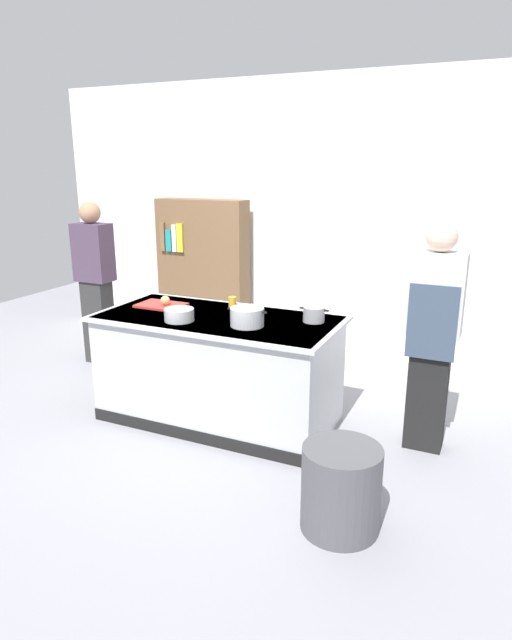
{
  "coord_description": "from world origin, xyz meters",
  "views": [
    {
      "loc": [
        2.05,
        -3.75,
        2.1
      ],
      "look_at": [
        0.25,
        0.2,
        0.85
      ],
      "focal_mm": 30.71,
      "sensor_mm": 36.0,
      "label": 1
    }
  ],
  "objects_px": {
    "juice_cup": "(233,303)",
    "mixing_bowl": "(179,315)",
    "stock_pot": "(247,317)",
    "bookshelf": "(203,272)",
    "onion": "(165,300)",
    "trash_bin": "(341,488)",
    "person_chef": "(433,333)",
    "sauce_pan": "(314,314)",
    "person_guest": "(95,280)"
  },
  "relations": [
    {
      "from": "sauce_pan",
      "to": "juice_cup",
      "type": "relative_size",
      "value": 2.35
    },
    {
      "from": "sauce_pan",
      "to": "bookshelf",
      "type": "bearing_deg",
      "value": 140.09
    },
    {
      "from": "onion",
      "to": "person_guest",
      "type": "distance_m",
      "value": 1.44
    },
    {
      "from": "juice_cup",
      "to": "person_guest",
      "type": "bearing_deg",
      "value": 167.31
    },
    {
      "from": "onion",
      "to": "person_chef",
      "type": "xyz_separation_m",
      "value": [
        2.2,
        0.15,
        -0.05
      ]
    },
    {
      "from": "onion",
      "to": "bookshelf",
      "type": "xyz_separation_m",
      "value": [
        -0.62,
        1.72,
        -0.11
      ]
    },
    {
      "from": "stock_pot",
      "to": "bookshelf",
      "type": "relative_size",
      "value": 0.19
    },
    {
      "from": "onion",
      "to": "person_chef",
      "type": "bearing_deg",
      "value": 3.97
    },
    {
      "from": "juice_cup",
      "to": "mixing_bowl",
      "type": "bearing_deg",
      "value": -111.54
    },
    {
      "from": "sauce_pan",
      "to": "trash_bin",
      "type": "bearing_deg",
      "value": -63.47
    },
    {
      "from": "trash_bin",
      "to": "person_guest",
      "type": "relative_size",
      "value": 0.3
    },
    {
      "from": "sauce_pan",
      "to": "trash_bin",
      "type": "relative_size",
      "value": 0.45
    },
    {
      "from": "onion",
      "to": "person_chef",
      "type": "relative_size",
      "value": 0.05
    },
    {
      "from": "juice_cup",
      "to": "person_chef",
      "type": "bearing_deg",
      "value": -2.11
    },
    {
      "from": "sauce_pan",
      "to": "onion",
      "type": "bearing_deg",
      "value": -175.2
    },
    {
      "from": "trash_bin",
      "to": "person_chef",
      "type": "distance_m",
      "value": 1.41
    },
    {
      "from": "mixing_bowl",
      "to": "person_chef",
      "type": "bearing_deg",
      "value": 13.85
    },
    {
      "from": "onion",
      "to": "trash_bin",
      "type": "height_order",
      "value": "onion"
    },
    {
      "from": "mixing_bowl",
      "to": "person_chef",
      "type": "distance_m",
      "value": 1.92
    },
    {
      "from": "onion",
      "to": "juice_cup",
      "type": "height_order",
      "value": "same"
    },
    {
      "from": "person_chef",
      "to": "onion",
      "type": "bearing_deg",
      "value": 94.63
    },
    {
      "from": "stock_pot",
      "to": "juice_cup",
      "type": "relative_size",
      "value": 3.24
    },
    {
      "from": "person_chef",
      "to": "mixing_bowl",
      "type": "bearing_deg",
      "value": 104.51
    },
    {
      "from": "stock_pot",
      "to": "bookshelf",
      "type": "height_order",
      "value": "bookshelf"
    },
    {
      "from": "stock_pot",
      "to": "mixing_bowl",
      "type": "bearing_deg",
      "value": -169.82
    },
    {
      "from": "trash_bin",
      "to": "bookshelf",
      "type": "height_order",
      "value": "bookshelf"
    },
    {
      "from": "stock_pot",
      "to": "bookshelf",
      "type": "bearing_deg",
      "value": 127.84
    },
    {
      "from": "onion",
      "to": "mixing_bowl",
      "type": "relative_size",
      "value": 0.35
    },
    {
      "from": "mixing_bowl",
      "to": "person_guest",
      "type": "bearing_deg",
      "value": 150.18
    },
    {
      "from": "bookshelf",
      "to": "person_chef",
      "type": "bearing_deg",
      "value": -29.07
    },
    {
      "from": "mixing_bowl",
      "to": "person_chef",
      "type": "xyz_separation_m",
      "value": [
        1.87,
        0.46,
        -0.04
      ]
    },
    {
      "from": "onion",
      "to": "sauce_pan",
      "type": "relative_size",
      "value": 0.34
    },
    {
      "from": "mixing_bowl",
      "to": "juice_cup",
      "type": "xyz_separation_m",
      "value": [
        0.21,
        0.52,
        0.0
      ]
    },
    {
      "from": "sauce_pan",
      "to": "stock_pot",
      "type": "bearing_deg",
      "value": -143.19
    },
    {
      "from": "stock_pot",
      "to": "trash_bin",
      "type": "bearing_deg",
      "value": -40.17
    },
    {
      "from": "stock_pot",
      "to": "person_chef",
      "type": "relative_size",
      "value": 0.19
    },
    {
      "from": "stock_pot",
      "to": "person_chef",
      "type": "height_order",
      "value": "person_chef"
    },
    {
      "from": "juice_cup",
      "to": "sauce_pan",
      "type": "bearing_deg",
      "value": -7.74
    },
    {
      "from": "sauce_pan",
      "to": "bookshelf",
      "type": "distance_m",
      "value": 2.51
    },
    {
      "from": "stock_pot",
      "to": "person_guest",
      "type": "relative_size",
      "value": 0.19
    },
    {
      "from": "onion",
      "to": "bookshelf",
      "type": "relative_size",
      "value": 0.05
    },
    {
      "from": "stock_pot",
      "to": "trash_bin",
      "type": "relative_size",
      "value": 0.62
    },
    {
      "from": "trash_bin",
      "to": "mixing_bowl",
      "type": "bearing_deg",
      "value": 154.1
    },
    {
      "from": "trash_bin",
      "to": "onion",
      "type": "bearing_deg",
      "value": 150.65
    },
    {
      "from": "stock_pot",
      "to": "mixing_bowl",
      "type": "distance_m",
      "value": 0.56
    },
    {
      "from": "sauce_pan",
      "to": "person_chef",
      "type": "bearing_deg",
      "value": 2.75
    },
    {
      "from": "person_chef",
      "to": "person_guest",
      "type": "height_order",
      "value": "same"
    },
    {
      "from": "sauce_pan",
      "to": "bookshelf",
      "type": "xyz_separation_m",
      "value": [
        -1.93,
        1.61,
        -0.11
      ]
    },
    {
      "from": "person_chef",
      "to": "bookshelf",
      "type": "bearing_deg",
      "value": 61.59
    },
    {
      "from": "stock_pot",
      "to": "sauce_pan",
      "type": "bearing_deg",
      "value": 36.81
    }
  ]
}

